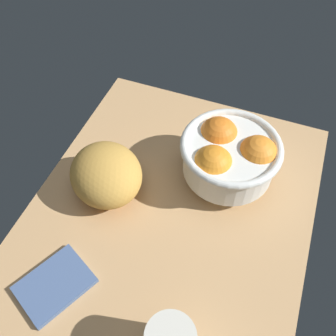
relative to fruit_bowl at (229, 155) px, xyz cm
name	(u,v)px	position (x,y,z in cm)	size (l,w,h in cm)	color
ground_plane	(167,221)	(13.74, -7.91, -8.50)	(69.30, 54.02, 3.00)	tan
fruit_bowl	(229,155)	(0.00, 0.00, 0.00)	(19.84, 19.84, 12.12)	white
bread_loaf	(106,174)	(11.58, -21.49, -1.98)	(15.34, 13.87, 10.04)	gold
napkin_folded	(55,285)	(33.21, -21.25, -6.44)	(12.03, 9.05, 1.10)	#4B6492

